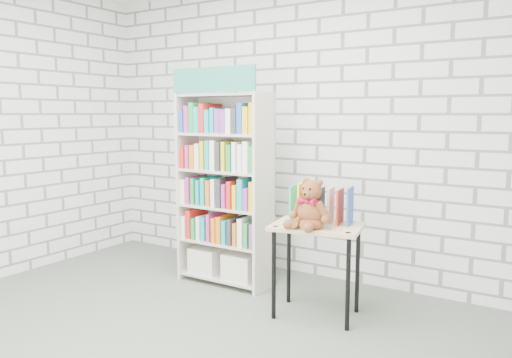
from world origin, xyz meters
The scene contains 6 objects.
ground centered at (0.00, 0.00, 0.00)m, with size 4.50×4.50×0.00m, color #515C4E.
room_shell centered at (0.00, 0.00, 1.78)m, with size 4.52×4.02×2.81m.
bookshelf centered at (-0.37, 1.36, 0.89)m, with size 0.87×0.34×1.94m.
display_table centered at (0.66, 1.11, 0.62)m, with size 0.74×0.57×0.72m.
table_books centered at (0.65, 1.21, 0.85)m, with size 0.49×0.28×0.28m.
teddy_bear centered at (0.66, 1.00, 0.86)m, with size 0.34×0.31×0.36m.
Camera 1 is at (2.25, -2.26, 1.55)m, focal length 35.00 mm.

